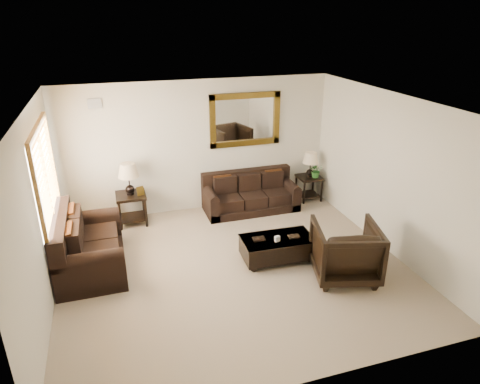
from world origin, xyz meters
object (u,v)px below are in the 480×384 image
object	(u,v)px
end_table_left	(130,185)
armchair	(346,248)
coffee_table	(277,246)
loveseat	(86,249)
end_table_right	(310,169)
sofa	(250,196)

from	to	relation	value
end_table_left	armchair	distance (m)	4.21
coffee_table	armchair	world-z (taller)	armchair
loveseat	end_table_left	bearing A→B (deg)	-29.81
end_table_left	loveseat	bearing A→B (deg)	-119.81
loveseat	end_table_right	world-z (taller)	end_table_right
loveseat	end_table_right	xyz separation A→B (m)	(4.68, 1.48, 0.36)
end_table_left	coffee_table	xyz separation A→B (m)	(2.22, -2.13, -0.56)
sofa	coffee_table	xyz separation A→B (m)	(-0.22, -2.07, -0.03)
end_table_left	end_table_right	distance (m)	3.85
end_table_right	coffee_table	bearing A→B (deg)	-126.97
loveseat	coffee_table	xyz separation A→B (m)	(3.05, -0.68, -0.10)
sofa	armchair	world-z (taller)	armchair
loveseat	end_table_right	size ratio (longest dim) A/B	1.58
sofa	end_table_left	bearing A→B (deg)	178.54
sofa	end_table_right	distance (m)	1.48
end_table_right	end_table_left	bearing A→B (deg)	-179.46
sofa	end_table_left	distance (m)	2.49
sofa	loveseat	world-z (taller)	loveseat
end_table_left	armchair	size ratio (longest dim) A/B	1.26
sofa	loveseat	distance (m)	3.55
loveseat	end_table_left	xyz separation A→B (m)	(0.83, 1.45, 0.46)
end_table_left	coffee_table	size ratio (longest dim) A/B	1.02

